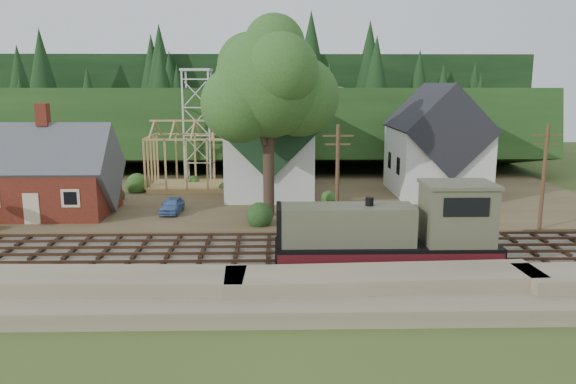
{
  "coord_description": "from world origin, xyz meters",
  "views": [
    {
      "loc": [
        2.57,
        -34.46,
        10.84
      ],
      "look_at": [
        3.47,
        6.0,
        3.0
      ],
      "focal_mm": 35.0,
      "sensor_mm": 36.0,
      "label": 1
    }
  ],
  "objects_px": {
    "locomotive": "(395,234)",
    "car_blue": "(172,205)",
    "car_green": "(33,201)",
    "car_red": "(443,193)"
  },
  "relations": [
    {
      "from": "car_red",
      "to": "car_green",
      "type": "bearing_deg",
      "value": 117.89
    },
    {
      "from": "locomotive",
      "to": "car_blue",
      "type": "xyz_separation_m",
      "value": [
        -15.55,
        14.06,
        -1.29
      ]
    },
    {
      "from": "locomotive",
      "to": "car_red",
      "type": "bearing_deg",
      "value": 66.13
    },
    {
      "from": "car_green",
      "to": "car_blue",
      "type": "bearing_deg",
      "value": -121.88
    },
    {
      "from": "locomotive",
      "to": "car_green",
      "type": "relative_size",
      "value": 3.33
    },
    {
      "from": "car_blue",
      "to": "car_red",
      "type": "distance_m",
      "value": 24.67
    },
    {
      "from": "car_red",
      "to": "locomotive",
      "type": "bearing_deg",
      "value": 178.87
    },
    {
      "from": "car_green",
      "to": "locomotive",
      "type": "bearing_deg",
      "value": -142.67
    },
    {
      "from": "car_red",
      "to": "car_blue",
      "type": "bearing_deg",
      "value": 125.05
    },
    {
      "from": "car_green",
      "to": "car_red",
      "type": "relative_size",
      "value": 0.97
    }
  ]
}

